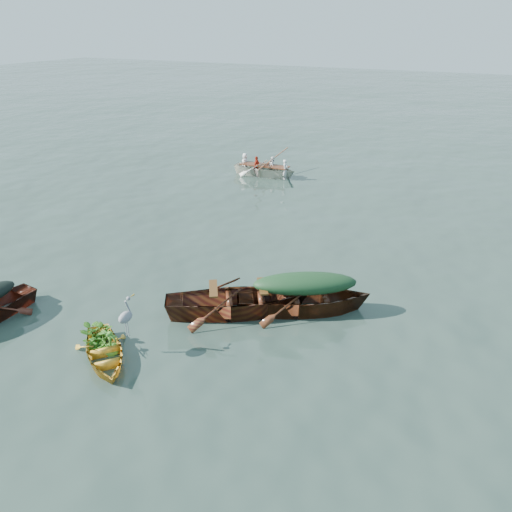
# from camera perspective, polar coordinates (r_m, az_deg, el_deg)

# --- Properties ---
(ground) EXTENTS (140.00, 140.00, 0.00)m
(ground) POSITION_cam_1_polar(r_m,az_deg,el_deg) (11.64, -6.29, -10.04)
(ground) COLOR #2D4037
(ground) RESTS_ON ground
(yellow_dinghy) EXTENTS (2.76, 2.59, 0.68)m
(yellow_dinghy) POSITION_cam_1_polar(r_m,az_deg,el_deg) (11.60, -16.85, -11.28)
(yellow_dinghy) COLOR gold
(yellow_dinghy) RESTS_ON ground
(green_tarp_boat) EXTENTS (4.81, 3.61, 1.12)m
(green_tarp_boat) POSITION_cam_1_polar(r_m,az_deg,el_deg) (12.82, 5.47, -6.33)
(green_tarp_boat) COLOR #572414
(green_tarp_boat) RESTS_ON ground
(open_wooden_boat) EXTENTS (5.08, 3.98, 1.21)m
(open_wooden_boat) POSITION_cam_1_polar(r_m,az_deg,el_deg) (12.68, -2.02, -6.59)
(open_wooden_boat) COLOR brown
(open_wooden_boat) RESTS_ON ground
(rowed_boat) EXTENTS (4.26, 1.38, 1.01)m
(rowed_boat) POSITION_cam_1_polar(r_m,az_deg,el_deg) (23.91, 0.99, 9.13)
(rowed_boat) COLOR white
(rowed_boat) RESTS_ON ground
(green_tarp_cover) EXTENTS (2.64, 1.98, 0.52)m
(green_tarp_cover) POSITION_cam_1_polar(r_m,az_deg,el_deg) (12.41, 5.62, -3.12)
(green_tarp_cover) COLOR #17391D
(green_tarp_cover) RESTS_ON green_tarp_boat
(thwart_benches) EXTENTS (2.62, 2.12, 0.04)m
(thwart_benches) POSITION_cam_1_polar(r_m,az_deg,el_deg) (12.36, -2.06, -4.14)
(thwart_benches) COLOR #442910
(thwart_benches) RESTS_ON open_wooden_boat
(heron) EXTENTS (0.49, 0.47, 0.92)m
(heron) POSITION_cam_1_polar(r_m,az_deg,el_deg) (11.23, -14.62, -7.33)
(heron) COLOR gray
(heron) RESTS_ON yellow_dinghy
(dinghy_weeds) EXTENTS (1.14, 1.12, 0.60)m
(dinghy_weeds) POSITION_cam_1_polar(r_m,az_deg,el_deg) (11.71, -17.49, -7.21)
(dinghy_weeds) COLOR #3B761F
(dinghy_weeds) RESTS_ON yellow_dinghy
(rowers) EXTENTS (2.99, 1.22, 0.76)m
(rowers) POSITION_cam_1_polar(r_m,az_deg,el_deg) (23.68, 1.01, 11.18)
(rowers) COLOR silver
(rowers) RESTS_ON rowed_boat
(oars) EXTENTS (0.67, 2.61, 0.06)m
(oars) POSITION_cam_1_polar(r_m,az_deg,el_deg) (23.77, 1.00, 10.36)
(oars) COLOR #A4613E
(oars) RESTS_ON rowed_boat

